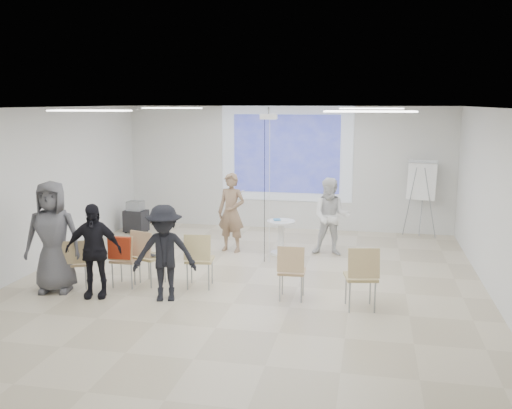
% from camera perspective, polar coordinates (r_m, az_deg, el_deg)
% --- Properties ---
extents(floor, '(8.00, 9.00, 0.10)m').
position_cam_1_polar(floor, '(9.95, -0.93, -8.19)').
color(floor, beige).
rests_on(floor, ground).
extents(ceiling, '(8.00, 9.00, 0.10)m').
position_cam_1_polar(ceiling, '(9.45, -0.99, 9.95)').
color(ceiling, white).
rests_on(ceiling, wall_back).
extents(wall_back, '(8.00, 0.10, 3.00)m').
position_cam_1_polar(wall_back, '(14.01, 3.08, 3.67)').
color(wall_back, silver).
rests_on(wall_back, floor).
extents(wall_left, '(0.10, 9.00, 3.00)m').
position_cam_1_polar(wall_left, '(11.17, -21.70, 1.29)').
color(wall_left, silver).
rests_on(wall_left, floor).
extents(wall_right, '(0.10, 9.00, 3.00)m').
position_cam_1_polar(wall_right, '(9.57, 23.45, -0.22)').
color(wall_right, silver).
rests_on(wall_right, floor).
extents(projection_halo, '(3.20, 0.01, 2.30)m').
position_cam_1_polar(projection_halo, '(13.91, 3.06, 5.08)').
color(projection_halo, silver).
rests_on(projection_halo, wall_back).
extents(projection_image, '(2.60, 0.01, 1.90)m').
position_cam_1_polar(projection_image, '(13.90, 3.05, 5.07)').
color(projection_image, '#303AA4').
rests_on(projection_image, wall_back).
extents(pedestal_table, '(0.73, 0.73, 0.72)m').
position_cam_1_polar(pedestal_table, '(11.71, 2.50, -3.07)').
color(pedestal_table, white).
rests_on(pedestal_table, floor).
extents(player_left, '(0.77, 0.61, 1.87)m').
position_cam_1_polar(player_left, '(11.85, -2.48, -0.28)').
color(player_left, '#96765C').
rests_on(player_left, floor).
extents(player_right, '(0.86, 0.69, 1.76)m').
position_cam_1_polar(player_right, '(11.66, 7.52, -0.81)').
color(player_right, white).
rests_on(player_right, floor).
extents(controller_left, '(0.06, 0.12, 0.04)m').
position_cam_1_polar(controller_left, '(12.00, -1.37, 1.30)').
color(controller_left, silver).
rests_on(controller_left, player_left).
extents(controller_right, '(0.05, 0.13, 0.04)m').
position_cam_1_polar(controller_right, '(11.87, 6.78, 0.90)').
color(controller_right, white).
rests_on(controller_right, player_right).
extents(chair_far_left, '(0.54, 0.55, 0.85)m').
position_cam_1_polar(chair_far_left, '(10.01, -17.64, -5.29)').
color(chair_far_left, tan).
rests_on(chair_far_left, floor).
extents(chair_left_mid, '(0.43, 0.46, 0.91)m').
position_cam_1_polar(chair_left_mid, '(9.87, -13.09, -5.06)').
color(chair_left_mid, tan).
rests_on(chair_left_mid, floor).
extents(chair_left_inner, '(0.58, 0.60, 0.96)m').
position_cam_1_polar(chair_left_inner, '(9.89, -10.95, -4.76)').
color(chair_left_inner, tan).
rests_on(chair_left_inner, floor).
extents(chair_center, '(0.50, 0.53, 0.95)m').
position_cam_1_polar(chair_center, '(9.59, -5.75, -5.14)').
color(chair_center, '#CFB778').
rests_on(chair_center, floor).
extents(chair_right_inner, '(0.44, 0.47, 0.90)m').
position_cam_1_polar(chair_right_inner, '(9.00, 3.56, -6.34)').
color(chair_right_inner, tan).
rests_on(chair_right_inner, floor).
extents(chair_right_far, '(0.55, 0.58, 0.99)m').
position_cam_1_polar(chair_right_far, '(8.69, 10.54, -6.73)').
color(chair_right_far, tan).
rests_on(chair_right_far, floor).
extents(red_jacket, '(0.39, 0.09, 0.37)m').
position_cam_1_polar(red_jacket, '(9.70, -13.48, -4.24)').
color(red_jacket, '#B43016').
rests_on(red_jacket, chair_left_mid).
extents(laptop, '(0.42, 0.36, 0.03)m').
position_cam_1_polar(laptop, '(9.98, -10.58, -4.92)').
color(laptop, black).
rests_on(laptop, chair_left_inner).
extents(audience_left, '(1.12, 0.80, 1.75)m').
position_cam_1_polar(audience_left, '(9.44, -15.98, -3.79)').
color(audience_left, black).
rests_on(audience_left, floor).
extents(audience_mid, '(1.24, 0.87, 1.73)m').
position_cam_1_polar(audience_mid, '(9.03, -9.16, -4.20)').
color(audience_mid, black).
rests_on(audience_mid, floor).
extents(audience_outer, '(1.13, 0.88, 2.07)m').
position_cam_1_polar(audience_outer, '(9.87, -19.68, -2.44)').
color(audience_outer, '#58575C').
rests_on(audience_outer, floor).
extents(flipchart_easel, '(0.75, 0.58, 1.78)m').
position_cam_1_polar(flipchart_easel, '(13.60, 16.25, 2.26)').
color(flipchart_easel, gray).
rests_on(flipchart_easel, floor).
extents(av_cart, '(0.55, 0.46, 0.76)m').
position_cam_1_polar(av_cart, '(13.98, -11.92, -1.33)').
color(av_cart, black).
rests_on(av_cart, floor).
extents(ceiling_projector, '(0.30, 0.25, 3.00)m').
position_cam_1_polar(ceiling_projector, '(10.90, 1.25, 8.09)').
color(ceiling_projector, white).
rests_on(ceiling_projector, ceiling).
extents(fluor_panel_nw, '(1.20, 0.30, 0.02)m').
position_cam_1_polar(fluor_panel_nw, '(11.93, -8.40, 9.52)').
color(fluor_panel_nw, white).
rests_on(fluor_panel_nw, ceiling).
extents(fluor_panel_ne, '(1.20, 0.30, 0.02)m').
position_cam_1_polar(fluor_panel_ne, '(11.22, 11.46, 9.39)').
color(fluor_panel_ne, white).
rests_on(fluor_panel_ne, ceiling).
extents(fluor_panel_sw, '(1.20, 0.30, 0.02)m').
position_cam_1_polar(fluor_panel_sw, '(8.72, -16.32, 9.00)').
color(fluor_panel_sw, white).
rests_on(fluor_panel_sw, ceiling).
extents(fluor_panel_se, '(1.20, 0.30, 0.02)m').
position_cam_1_polar(fluor_panel_se, '(7.72, 11.33, 9.10)').
color(fluor_panel_se, white).
rests_on(fluor_panel_se, ceiling).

